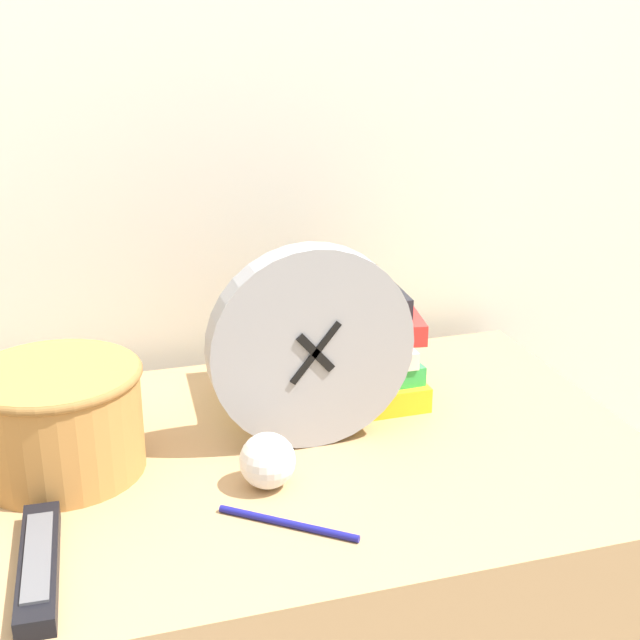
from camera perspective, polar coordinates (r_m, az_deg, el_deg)
wall_back at (r=1.32m, az=-9.80°, el=16.43°), size 6.00×0.04×2.40m
desk_clock at (r=1.07m, az=-0.55°, el=-1.78°), size 0.25×0.04×0.25m
book_stack at (r=1.21m, az=0.55°, el=-1.80°), size 0.25×0.20×0.16m
basket at (r=1.08m, az=-16.44°, el=-5.93°), size 0.20×0.20×0.13m
tv_remote at (r=0.93m, az=-17.56°, el=-14.69°), size 0.04×0.20×0.02m
crumpled_paper_ball at (r=1.02m, az=-3.38°, el=-8.98°), size 0.06×0.06×0.06m
pen at (r=0.96m, az=-2.07°, el=-12.87°), size 0.13×0.10×0.01m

